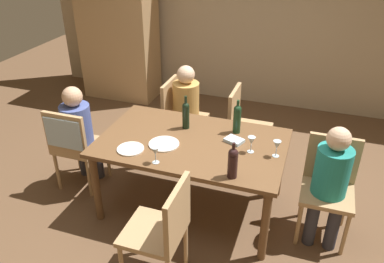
{
  "coord_description": "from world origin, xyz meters",
  "views": [
    {
      "loc": [
        0.98,
        -2.87,
        2.55
      ],
      "look_at": [
        0.0,
        0.0,
        0.85
      ],
      "focal_mm": 36.19,
      "sensor_mm": 36.0,
      "label": 1
    }
  ],
  "objects_px": {
    "wine_bottle_tall_green": "(233,162)",
    "chair_right_end": "(329,181)",
    "chair_far_right": "(243,123)",
    "dinner_plate_guest_left": "(164,144)",
    "wine_bottle_short_olive": "(186,114)",
    "wine_glass_near_right": "(277,145)",
    "armoire_cabinet": "(118,26)",
    "wine_glass_centre": "(251,141)",
    "dining_table": "(192,149)",
    "chair_left_end": "(71,140)",
    "person_man_guest": "(331,178)",
    "chair_far_left": "(179,113)",
    "person_woman_host": "(79,129)",
    "person_man_bearded": "(188,105)",
    "chair_near": "(164,227)",
    "dinner_plate_host": "(130,149)",
    "wine_bottle_dark_red": "(237,118)",
    "wine_glass_near_left": "(155,152)"
  },
  "relations": [
    {
      "from": "wine_glass_near_right",
      "to": "chair_left_end",
      "type": "bearing_deg",
      "value": -176.61
    },
    {
      "from": "armoire_cabinet",
      "to": "wine_glass_centre",
      "type": "bearing_deg",
      "value": -42.53
    },
    {
      "from": "armoire_cabinet",
      "to": "chair_left_end",
      "type": "height_order",
      "value": "armoire_cabinet"
    },
    {
      "from": "wine_bottle_tall_green",
      "to": "wine_glass_near_right",
      "type": "bearing_deg",
      "value": 55.46
    },
    {
      "from": "wine_bottle_dark_red",
      "to": "wine_glass_near_left",
      "type": "bearing_deg",
      "value": -125.53
    },
    {
      "from": "chair_far_right",
      "to": "wine_glass_near_right",
      "type": "relative_size",
      "value": 6.17
    },
    {
      "from": "wine_glass_near_right",
      "to": "dinner_plate_guest_left",
      "type": "distance_m",
      "value": 0.99
    },
    {
      "from": "chair_far_right",
      "to": "dinner_plate_guest_left",
      "type": "xyz_separation_m",
      "value": [
        -0.51,
        -1.05,
        0.22
      ]
    },
    {
      "from": "dinner_plate_host",
      "to": "wine_bottle_dark_red",
      "type": "bearing_deg",
      "value": 36.96
    },
    {
      "from": "dining_table",
      "to": "wine_glass_centre",
      "type": "distance_m",
      "value": 0.57
    },
    {
      "from": "chair_far_left",
      "to": "wine_bottle_short_olive",
      "type": "distance_m",
      "value": 0.84
    },
    {
      "from": "wine_bottle_tall_green",
      "to": "dinner_plate_host",
      "type": "relative_size",
      "value": 1.3
    },
    {
      "from": "dinner_plate_host",
      "to": "chair_right_end",
      "type": "bearing_deg",
      "value": 13.36
    },
    {
      "from": "armoire_cabinet",
      "to": "dinner_plate_guest_left",
      "type": "relative_size",
      "value": 7.93
    },
    {
      "from": "chair_near",
      "to": "person_man_bearded",
      "type": "relative_size",
      "value": 0.82
    },
    {
      "from": "chair_right_end",
      "to": "dinner_plate_guest_left",
      "type": "distance_m",
      "value": 1.48
    },
    {
      "from": "armoire_cabinet",
      "to": "person_man_guest",
      "type": "bearing_deg",
      "value": -35.93
    },
    {
      "from": "wine_bottle_dark_red",
      "to": "wine_bottle_short_olive",
      "type": "distance_m",
      "value": 0.49
    },
    {
      "from": "person_man_guest",
      "to": "wine_glass_centre",
      "type": "xyz_separation_m",
      "value": [
        -0.69,
        0.02,
        0.22
      ]
    },
    {
      "from": "person_man_bearded",
      "to": "chair_far_right",
      "type": "bearing_deg",
      "value": 90.0
    },
    {
      "from": "chair_near",
      "to": "dinner_plate_host",
      "type": "bearing_deg",
      "value": 43.04
    },
    {
      "from": "chair_far_left",
      "to": "dinner_plate_host",
      "type": "xyz_separation_m",
      "value": [
        0.0,
        -1.22,
        0.22
      ]
    },
    {
      "from": "wine_glass_centre",
      "to": "wine_glass_near_right",
      "type": "xyz_separation_m",
      "value": [
        0.22,
        0.0,
        0.0
      ]
    },
    {
      "from": "person_man_bearded",
      "to": "dinner_plate_guest_left",
      "type": "height_order",
      "value": "person_man_bearded"
    },
    {
      "from": "armoire_cabinet",
      "to": "chair_far_right",
      "type": "distance_m",
      "value": 2.69
    },
    {
      "from": "armoire_cabinet",
      "to": "chair_right_end",
      "type": "height_order",
      "value": "armoire_cabinet"
    },
    {
      "from": "chair_left_end",
      "to": "person_man_guest",
      "type": "distance_m",
      "value": 2.46
    },
    {
      "from": "person_man_bearded",
      "to": "person_man_guest",
      "type": "height_order",
      "value": "person_man_bearded"
    },
    {
      "from": "chair_far_left",
      "to": "person_woman_host",
      "type": "relative_size",
      "value": 0.82
    },
    {
      "from": "chair_far_left",
      "to": "dining_table",
      "type": "bearing_deg",
      "value": 27.38
    },
    {
      "from": "chair_far_left",
      "to": "chair_near",
      "type": "height_order",
      "value": "same"
    },
    {
      "from": "chair_right_end",
      "to": "chair_far_right",
      "type": "height_order",
      "value": "same"
    },
    {
      "from": "wine_bottle_short_olive",
      "to": "wine_glass_near_right",
      "type": "bearing_deg",
      "value": -14.2
    },
    {
      "from": "wine_glass_near_left",
      "to": "dinner_plate_host",
      "type": "distance_m",
      "value": 0.33
    },
    {
      "from": "chair_far_right",
      "to": "wine_bottle_dark_red",
      "type": "height_order",
      "value": "wine_bottle_dark_red"
    },
    {
      "from": "chair_far_left",
      "to": "person_man_bearded",
      "type": "relative_size",
      "value": 0.82
    },
    {
      "from": "wine_glass_near_right",
      "to": "dinner_plate_host",
      "type": "distance_m",
      "value": 1.26
    },
    {
      "from": "chair_near",
      "to": "dining_table",
      "type": "bearing_deg",
      "value": 5.51
    },
    {
      "from": "chair_far_left",
      "to": "wine_glass_near_left",
      "type": "bearing_deg",
      "value": 12.56
    },
    {
      "from": "person_man_guest",
      "to": "wine_bottle_short_olive",
      "type": "bearing_deg",
      "value": -10.21
    },
    {
      "from": "chair_far_left",
      "to": "chair_far_right",
      "type": "distance_m",
      "value": 0.76
    },
    {
      "from": "chair_near",
      "to": "wine_glass_near_right",
      "type": "bearing_deg",
      "value": -36.75
    },
    {
      "from": "chair_left_end",
      "to": "wine_bottle_dark_red",
      "type": "bearing_deg",
      "value": 14.86
    },
    {
      "from": "armoire_cabinet",
      "to": "person_man_bearded",
      "type": "bearing_deg",
      "value": -40.73
    },
    {
      "from": "person_woman_host",
      "to": "person_man_guest",
      "type": "relative_size",
      "value": 1.01
    },
    {
      "from": "person_woman_host",
      "to": "dinner_plate_guest_left",
      "type": "bearing_deg",
      "value": -9.4
    },
    {
      "from": "armoire_cabinet",
      "to": "wine_glass_near_left",
      "type": "distance_m",
      "value": 3.24
    },
    {
      "from": "wine_bottle_tall_green",
      "to": "chair_right_end",
      "type": "bearing_deg",
      "value": 33.85
    },
    {
      "from": "person_man_bearded",
      "to": "wine_bottle_dark_red",
      "type": "height_order",
      "value": "person_man_bearded"
    },
    {
      "from": "armoire_cabinet",
      "to": "chair_left_end",
      "type": "distance_m",
      "value": 2.55
    }
  ]
}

